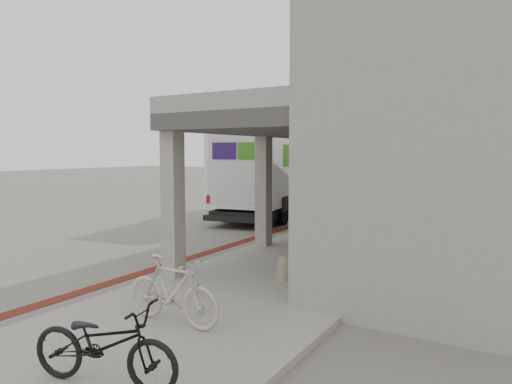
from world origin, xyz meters
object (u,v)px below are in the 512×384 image
Objects in this scene: bench at (346,257)px; bicycle_black at (104,344)px; bicycle_cream at (172,291)px; fedex_truck at (272,172)px; utility_cabinet at (333,235)px.

bicycle_black reaches higher than bench.
bench is at bearing -14.13° from bicycle_cream.
fedex_truck is 4.81× the size of bench.
bicycle_cream is (-1.20, -4.69, 0.24)m from bench.
bench is 6.60m from bicycle_black.
bench is (6.34, -7.94, -1.55)m from fedex_truck.
fedex_truck is 9.03× the size of utility_cabinet.
bicycle_cream is (5.14, -12.63, -1.31)m from fedex_truck.
bicycle_cream is at bearing -114.44° from bench.
utility_cabinet is 8.09m from bicycle_black.
utility_cabinet is (-0.90, 1.51, 0.19)m from bench.
fedex_truck is 10.28m from bench.
fedex_truck reaches higher than bicycle_black.
utility_cabinet is at bearing -59.96° from fedex_truck.
bench is 1.76m from utility_cabinet.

